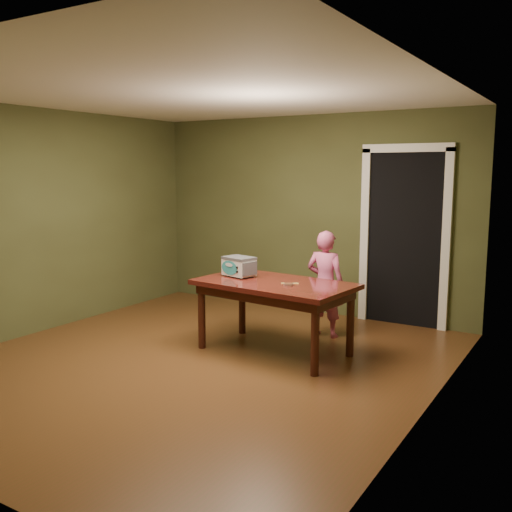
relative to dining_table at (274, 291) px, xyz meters
The scene contains 8 objects.
floor 1.08m from the dining_table, 124.96° to the right, with size 5.00×5.00×0.00m, color #552F18.
room_shell 1.37m from the dining_table, 124.96° to the right, with size 4.52×5.02×2.61m.
doorway 2.26m from the dining_table, 68.78° to the left, with size 1.10×0.66×2.25m.
dining_table is the anchor object (origin of this frame).
toy_oven 0.53m from the dining_table, behind, with size 0.39×0.31×0.21m.
baking_pan 0.26m from the dining_table, 23.40° to the right, with size 0.10×0.10×0.02m.
spatula 0.21m from the dining_table, ahead, with size 0.18×0.03×0.01m, color #F4DB6A.
child 0.84m from the dining_table, 75.89° to the left, with size 0.44×0.29×1.22m, color #D9598D.
Camera 1 is at (3.33, -4.32, 1.90)m, focal length 40.00 mm.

